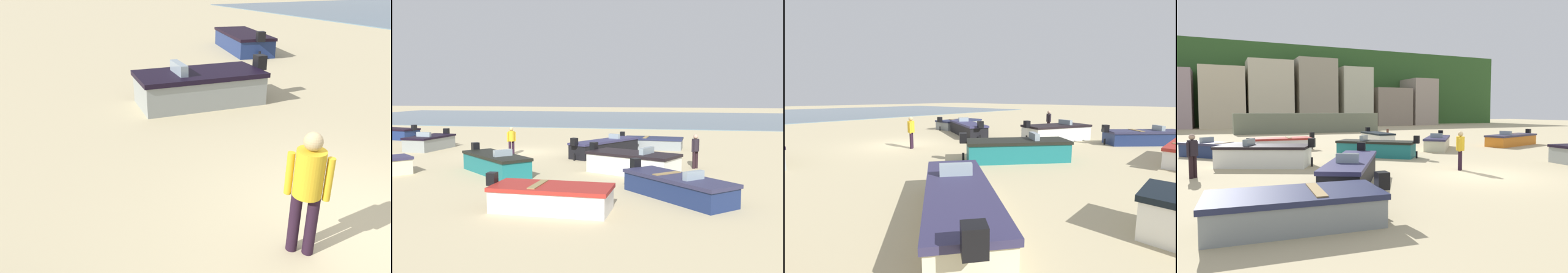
# 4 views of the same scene
# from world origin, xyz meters

# --- Properties ---
(ground_plane) EXTENTS (160.00, 160.00, 0.00)m
(ground_plane) POSITION_xyz_m (0.00, 0.00, 0.00)
(ground_plane) COLOR tan
(boat_grey_0) EXTENTS (1.91, 3.70, 1.19)m
(boat_grey_0) POSITION_xyz_m (6.07, -0.20, 0.45)
(boat_grey_0) COLOR gray
(boat_grey_0) RESTS_ON ground
(boat_navy_3) EXTENTS (4.64, 2.56, 1.15)m
(boat_navy_3) POSITION_xyz_m (12.37, -5.44, 0.42)
(boat_navy_3) COLOR navy
(boat_navy_3) RESTS_ON ground
(beach_walker_distant) EXTENTS (0.48, 0.48, 1.62)m
(beach_walker_distant) POSITION_xyz_m (0.08, 1.28, 0.95)
(beach_walker_distant) COLOR black
(beach_walker_distant) RESTS_ON ground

